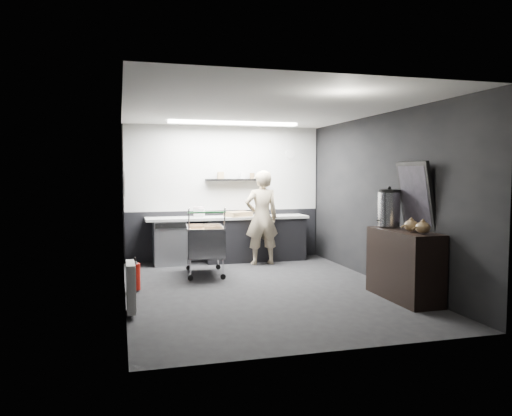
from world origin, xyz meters
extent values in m
plane|color=black|center=(0.00, 0.00, 0.00)|extent=(5.50, 5.50, 0.00)
plane|color=silver|center=(0.00, 0.00, 2.70)|extent=(5.50, 5.50, 0.00)
plane|color=black|center=(0.00, 2.75, 1.35)|extent=(5.50, 0.00, 5.50)
plane|color=black|center=(0.00, -2.75, 1.35)|extent=(5.50, 0.00, 5.50)
plane|color=black|center=(-2.00, 0.00, 1.35)|extent=(0.00, 5.50, 5.50)
plane|color=black|center=(2.00, 0.00, 1.35)|extent=(0.00, 5.50, 5.50)
cube|color=#B6B6B2|center=(0.00, 2.73, 1.85)|extent=(3.95, 0.02, 1.70)
cube|color=black|center=(0.00, 2.73, 0.50)|extent=(3.95, 0.02, 1.00)
cube|color=black|center=(0.20, 2.62, 1.62)|extent=(1.20, 0.22, 0.04)
cylinder|color=silver|center=(1.40, 2.72, 2.15)|extent=(0.20, 0.03, 0.20)
cube|color=white|center=(-1.98, 1.30, 1.55)|extent=(0.02, 0.30, 0.40)
cube|color=#B32916|center=(-1.98, 1.30, 1.62)|extent=(0.02, 0.22, 0.10)
cube|color=silver|center=(-1.94, -0.90, 0.35)|extent=(0.10, 0.50, 0.60)
cube|color=white|center=(0.00, 1.85, 2.67)|extent=(2.40, 0.20, 0.04)
cube|color=black|center=(0.55, 2.42, 0.42)|extent=(2.00, 0.56, 0.85)
cube|color=#BBBBB6|center=(0.00, 2.42, 0.88)|extent=(3.20, 0.60, 0.05)
cube|color=#9EA0A5|center=(-1.15, 2.42, 0.42)|extent=(0.60, 0.58, 0.85)
cube|color=black|center=(-1.15, 2.12, 0.78)|extent=(0.56, 0.02, 0.10)
imported|color=beige|center=(0.57, 1.97, 0.90)|extent=(0.67, 0.45, 1.80)
cube|color=silver|center=(-0.65, 1.27, 0.35)|extent=(0.71, 1.01, 0.02)
cube|color=silver|center=(-0.95, 1.27, 0.59)|extent=(0.11, 0.95, 0.50)
cube|color=silver|center=(-0.35, 1.27, 0.59)|extent=(0.11, 0.95, 0.50)
cube|color=silver|center=(-0.65, 0.81, 0.59)|extent=(0.62, 0.08, 0.50)
cube|color=silver|center=(-0.65, 1.74, 0.59)|extent=(0.62, 0.08, 0.50)
cylinder|color=silver|center=(-0.92, 0.84, 0.19)|extent=(0.02, 0.02, 0.34)
cylinder|color=silver|center=(-0.38, 0.84, 0.19)|extent=(0.02, 0.02, 0.34)
cylinder|color=silver|center=(-0.92, 1.71, 0.19)|extent=(0.02, 0.02, 0.34)
cylinder|color=silver|center=(-0.38, 1.71, 0.19)|extent=(0.02, 0.02, 0.34)
cylinder|color=green|center=(-0.65, 0.75, 1.12)|extent=(0.62, 0.09, 0.03)
cube|color=brown|center=(-0.79, 1.39, 0.57)|extent=(0.30, 0.36, 0.43)
cube|color=brown|center=(-0.49, 1.14, 0.55)|extent=(0.28, 0.34, 0.38)
cylinder|color=black|center=(-0.92, 0.84, 0.04)|extent=(0.09, 0.04, 0.09)
cylinder|color=black|center=(-0.92, 1.71, 0.04)|extent=(0.09, 0.04, 0.09)
cylinder|color=black|center=(-0.38, 0.84, 0.04)|extent=(0.09, 0.04, 0.09)
cylinder|color=black|center=(-0.38, 1.71, 0.04)|extent=(0.09, 0.04, 0.09)
cube|color=black|center=(1.74, -1.12, 0.48)|extent=(0.48, 1.28, 0.96)
cylinder|color=silver|center=(1.74, -0.69, 1.23)|extent=(0.32, 0.32, 0.49)
cylinder|color=black|center=(1.74, -0.69, 1.50)|extent=(0.32, 0.32, 0.04)
sphere|color=black|center=(1.74, -0.69, 1.54)|extent=(0.05, 0.05, 0.05)
ellipsoid|color=brown|center=(1.74, -1.28, 1.05)|extent=(0.19, 0.19, 0.15)
ellipsoid|color=brown|center=(1.74, -1.55, 1.05)|extent=(0.19, 0.19, 0.15)
cube|color=black|center=(1.94, -1.07, 1.44)|extent=(0.22, 0.75, 0.96)
cube|color=black|center=(1.92, -1.07, 1.44)|extent=(0.15, 0.64, 0.82)
cylinder|color=#B2140B|center=(-1.85, 0.33, 0.22)|extent=(0.15, 0.15, 0.39)
cone|color=black|center=(-1.85, 0.33, 0.44)|extent=(0.10, 0.10, 0.06)
cylinder|color=black|center=(-1.85, 0.33, 0.48)|extent=(0.03, 0.03, 0.06)
cube|color=#977C50|center=(0.20, 2.37, 0.95)|extent=(0.57, 0.50, 0.09)
cylinder|color=beige|center=(-0.58, 2.42, 1.00)|extent=(0.20, 0.20, 0.20)
cube|color=silver|center=(-0.57, 2.37, 0.98)|extent=(0.23, 0.20, 0.17)
camera|label=1|loc=(-2.05, -7.18, 1.75)|focal=35.00mm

